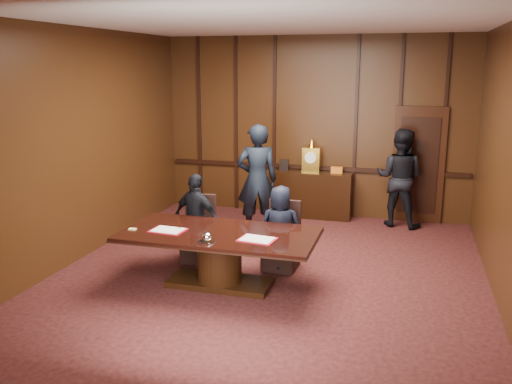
% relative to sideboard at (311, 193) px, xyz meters
% --- Properties ---
extents(room, '(7.00, 7.04, 3.50)m').
position_rel_sideboard_xyz_m(room, '(0.07, -3.12, 1.24)').
color(room, black).
rests_on(room, ground).
extents(sideboard, '(1.60, 0.45, 1.54)m').
position_rel_sideboard_xyz_m(sideboard, '(0.00, 0.00, 0.00)').
color(sideboard, black).
rests_on(sideboard, ground).
extents(conference_table, '(2.62, 1.32, 0.76)m').
position_rel_sideboard_xyz_m(conference_table, '(-0.56, -3.76, 0.02)').
color(conference_table, black).
rests_on(conference_table, ground).
extents(folder_left, '(0.48, 0.36, 0.02)m').
position_rel_sideboard_xyz_m(folder_left, '(-1.24, -3.90, 0.28)').
color(folder_left, '#A10E1A').
rests_on(folder_left, conference_table).
extents(folder_right, '(0.50, 0.38, 0.02)m').
position_rel_sideboard_xyz_m(folder_right, '(0.02, -3.95, 0.28)').
color(folder_right, '#A10E1A').
rests_on(folder_right, conference_table).
extents(inkstand, '(0.20, 0.14, 0.12)m').
position_rel_sideboard_xyz_m(inkstand, '(-0.56, -4.21, 0.33)').
color(inkstand, white).
rests_on(inkstand, conference_table).
extents(notepad, '(0.10, 0.07, 0.01)m').
position_rel_sideboard_xyz_m(notepad, '(-1.73, -3.98, 0.28)').
color(notepad, '#F4D977').
rests_on(notepad, conference_table).
extents(chair_left, '(0.55, 0.55, 0.99)m').
position_rel_sideboard_xyz_m(chair_left, '(-1.21, -2.88, -0.19)').
color(chair_left, black).
rests_on(chair_left, ground).
extents(chair_right, '(0.50, 0.50, 0.99)m').
position_rel_sideboard_xyz_m(chair_right, '(0.09, -2.88, -0.19)').
color(chair_right, black).
rests_on(chair_right, ground).
extents(signatory_left, '(0.86, 0.54, 1.36)m').
position_rel_sideboard_xyz_m(signatory_left, '(-1.21, -2.96, 0.19)').
color(signatory_left, black).
rests_on(signatory_left, ground).
extents(signatory_right, '(0.68, 0.50, 1.26)m').
position_rel_sideboard_xyz_m(signatory_right, '(0.09, -2.96, 0.14)').
color(signatory_right, black).
rests_on(signatory_right, ground).
extents(witness_left, '(0.83, 0.69, 1.96)m').
position_rel_sideboard_xyz_m(witness_left, '(-0.71, -1.37, 0.49)').
color(witness_left, black).
rests_on(witness_left, ground).
extents(witness_right, '(1.02, 0.87, 1.82)m').
position_rel_sideboard_xyz_m(witness_right, '(1.68, -0.16, 0.42)').
color(witness_right, black).
rests_on(witness_right, ground).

